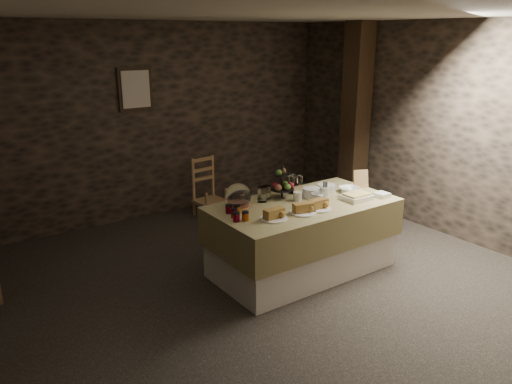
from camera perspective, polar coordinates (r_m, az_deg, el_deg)
ground_plane at (r=5.17m, az=-0.20°, el=-10.34°), size 5.50×5.00×0.01m
room_shell at (r=4.65m, az=-0.22°, el=6.93°), size 5.52×5.02×2.60m
buffet_table at (r=5.27m, az=5.33°, el=-4.59°), size 1.93×1.02×0.76m
chair at (r=6.96m, az=-5.53°, el=0.24°), size 0.41×0.40×0.63m
timber_column at (r=7.22m, az=11.30°, el=8.30°), size 0.30×0.30×2.60m
framed_picture at (r=6.72m, az=-13.62°, el=11.36°), size 0.45×0.04×0.55m
plate_stack_a at (r=5.34m, az=6.37°, el=-0.07°), size 0.19×0.19×0.10m
plate_stack_b at (r=5.54m, az=8.01°, el=0.44°), size 0.20×0.20×0.08m
cutlery_holder at (r=5.32m, az=7.88°, el=-0.08°), size 0.10×0.10×0.12m
cup_a at (r=5.17m, az=6.95°, el=-0.69°), size 0.13×0.13×0.10m
cup_b at (r=5.14m, az=7.68°, el=-0.86°), size 0.12×0.12×0.09m
mug_c at (r=5.21m, az=4.77°, el=-0.50°), size 0.09×0.09×0.09m
mug_d at (r=5.40m, az=10.16°, el=-0.10°), size 0.08×0.08×0.09m
bowl at (r=5.58m, az=10.63°, el=0.26°), size 0.29×0.29×0.05m
cake_dome at (r=4.98m, az=-2.05°, el=-0.61°), size 0.26×0.26×0.26m
fruit_stand at (r=5.27m, az=3.09°, el=0.79°), size 0.25×0.25×0.36m
bread_platter_left at (r=4.68m, az=2.06°, el=-2.67°), size 0.26×0.26×0.11m
bread_platter_center at (r=4.86m, az=5.40°, el=-1.99°), size 0.26×0.26×0.11m
bread_platter_right at (r=4.98m, az=7.11°, el=-1.53°), size 0.26×0.26×0.11m
jam_jars at (r=4.73m, az=-2.27°, el=-2.47°), size 0.18×0.32×0.07m
tart_dish at (r=5.34m, az=11.44°, el=-0.52°), size 0.30×0.22×0.07m
square_dish at (r=5.49m, az=14.17°, el=-0.31°), size 0.14×0.14×0.04m
menu_frame at (r=5.77m, az=11.90°, el=1.41°), size 0.18×0.13×0.22m
storage_jar_a at (r=5.16m, az=0.72°, el=-0.26°), size 0.10×0.10×0.16m
storage_jar_b at (r=5.26m, az=1.24°, el=-0.01°), size 0.09×0.09×0.14m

